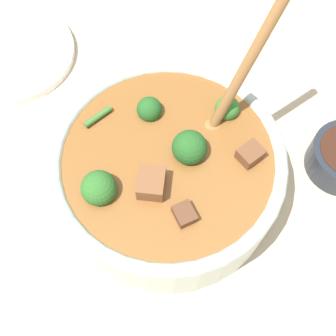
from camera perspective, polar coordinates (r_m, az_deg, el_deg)
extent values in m
plane|color=#C6B293|center=(0.56, 0.00, -2.80)|extent=(4.00, 4.00, 0.00)
cylinder|color=#B2C6BC|center=(0.52, 0.00, -0.86)|extent=(0.28, 0.28, 0.09)
torus|color=#B2C6BC|center=(0.48, 0.00, 1.40)|extent=(0.28, 0.28, 0.02)
cylinder|color=brown|center=(0.50, 0.00, 0.18)|extent=(0.25, 0.25, 0.05)
sphere|color=#387F33|center=(0.51, 8.02, 8.02)|extent=(0.03, 0.03, 0.03)
cylinder|color=#6B9956|center=(0.53, 7.73, 6.72)|extent=(0.01, 0.01, 0.01)
sphere|color=#235B23|center=(0.48, 2.81, 3.17)|extent=(0.04, 0.04, 0.04)
cylinder|color=#6B9956|center=(0.50, 2.67, 1.53)|extent=(0.01, 0.01, 0.02)
sphere|color=#235B23|center=(0.51, -2.54, 7.95)|extent=(0.03, 0.03, 0.03)
cylinder|color=#6B9956|center=(0.53, -2.44, 6.60)|extent=(0.01, 0.01, 0.01)
sphere|color=#2D6B28|center=(0.46, -9.33, -2.69)|extent=(0.04, 0.04, 0.04)
cylinder|color=#6B9956|center=(0.49, -8.84, -4.05)|extent=(0.01, 0.01, 0.02)
cube|color=brown|center=(0.48, 11.05, 1.76)|extent=(0.03, 0.03, 0.02)
cube|color=brown|center=(0.45, 2.73, -6.27)|extent=(0.02, 0.03, 0.02)
cube|color=brown|center=(0.46, -2.27, -2.17)|extent=(0.04, 0.04, 0.03)
cylinder|color=#3D7533|center=(0.51, -9.47, 6.88)|extent=(0.04, 0.02, 0.01)
ellipsoid|color=olive|center=(0.51, 6.03, 5.61)|extent=(0.04, 0.03, 0.01)
cylinder|color=olive|center=(0.46, 11.17, 14.47)|extent=(0.09, 0.05, 0.19)
cylinder|color=white|center=(0.72, -20.31, 14.33)|extent=(0.19, 0.19, 0.01)
torus|color=white|center=(0.72, -20.46, 14.64)|extent=(0.19, 0.19, 0.01)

